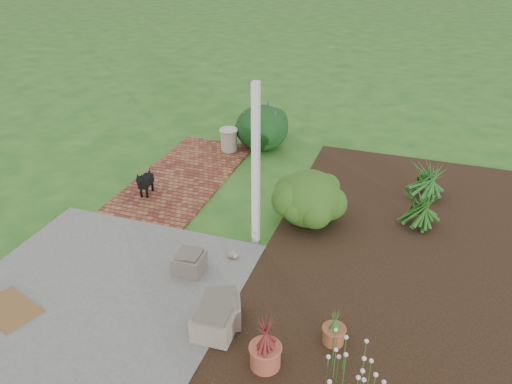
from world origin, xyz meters
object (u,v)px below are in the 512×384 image
(evergreen_shrub, at_px, (309,197))
(black_dog, at_px, (145,181))
(stone_trough_near, at_px, (221,310))
(cream_ceramic_urn, at_px, (229,140))

(evergreen_shrub, bearing_deg, black_dog, -177.95)
(black_dog, xyz_separation_m, evergreen_shrub, (2.91, 0.10, 0.17))
(black_dog, bearing_deg, stone_trough_near, -52.29)
(stone_trough_near, bearing_deg, black_dog, 135.00)
(black_dog, bearing_deg, evergreen_shrub, -5.23)
(stone_trough_near, xyz_separation_m, evergreen_shrub, (0.45, 2.57, 0.28))
(stone_trough_near, bearing_deg, evergreen_shrub, 80.15)
(stone_trough_near, height_order, cream_ceramic_urn, cream_ceramic_urn)
(black_dog, xyz_separation_m, cream_ceramic_urn, (0.66, 2.31, -0.04))
(stone_trough_near, xyz_separation_m, cream_ceramic_urn, (-1.80, 4.77, 0.07))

